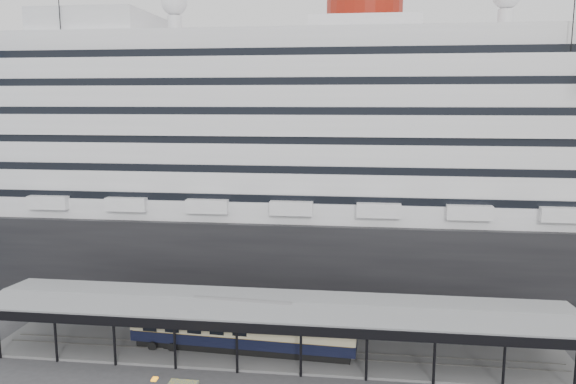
# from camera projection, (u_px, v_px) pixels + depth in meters

# --- Properties ---
(ground) EXTENTS (200.00, 200.00, 0.00)m
(ground) POSITION_uv_depth(u_px,v_px,m) (267.00, 379.00, 49.51)
(ground) COLOR #38383A
(ground) RESTS_ON ground
(cruise_ship) EXTENTS (130.00, 30.00, 43.90)m
(cruise_ship) POSITION_uv_depth(u_px,v_px,m) (304.00, 144.00, 77.90)
(cruise_ship) COLOR black
(cruise_ship) RESTS_ON ground
(platform_canopy) EXTENTS (56.00, 9.18, 5.30)m
(platform_canopy) POSITION_uv_depth(u_px,v_px,m) (275.00, 331.00, 54.03)
(platform_canopy) COLOR slate
(platform_canopy) RESTS_ON ground
(pullman_carriage) EXTENTS (22.22, 4.11, 21.69)m
(pullman_carriage) POSITION_uv_depth(u_px,v_px,m) (243.00, 327.00, 54.38)
(pullman_carriage) COLOR black
(pullman_carriage) RESTS_ON ground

